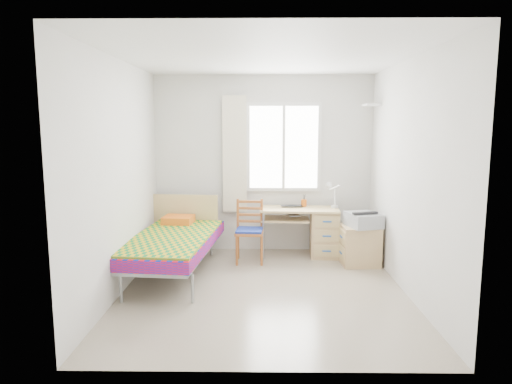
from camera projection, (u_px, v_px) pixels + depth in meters
The scene contains 17 objects.
floor at pixel (263, 290), 5.23m from camera, with size 3.50×3.50×0.00m, color #BCAD93.
ceiling at pixel (264, 56), 4.85m from camera, with size 3.50×3.50×0.00m, color white.
wall_back at pixel (263, 164), 6.77m from camera, with size 3.20×3.20×0.00m, color silver.
wall_left at pixel (120, 177), 5.06m from camera, with size 3.50×3.50×0.00m, color silver.
wall_right at pixel (409, 178), 5.02m from camera, with size 3.50×3.50×0.00m, color silver.
window at pixel (284, 147), 6.70m from camera, with size 1.10×0.04×1.30m.
curtain at pixel (235, 154), 6.68m from camera, with size 0.35×0.05×1.70m, color white.
floating_shelf at pixel (371, 105), 6.28m from camera, with size 0.20×0.32×0.03m, color white.
bed at pixel (173, 241), 5.76m from camera, with size 1.13×2.11×0.88m.
desk at pixel (319, 230), 6.56m from camera, with size 1.14×0.57×0.70m.
chair at pixel (250, 227), 6.29m from camera, with size 0.39×0.39×0.86m.
cabinet at pixel (360, 245), 6.15m from camera, with size 0.51×0.46×0.53m.
printer at pixel (363, 219), 6.07m from camera, with size 0.49×0.53×0.19m.
laptop at pixel (292, 207), 6.57m from camera, with size 0.31×0.20×0.02m, color black.
pen_cup at pixel (304, 203), 6.67m from camera, with size 0.08×0.08×0.10m, color orange.
task_lamp at pixel (332, 192), 6.41m from camera, with size 0.22×0.32×0.40m.
book at pixel (288, 215), 6.57m from camera, with size 0.16×0.22×0.02m, color gray.
Camera 1 is at (-0.02, -5.01, 1.88)m, focal length 32.00 mm.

